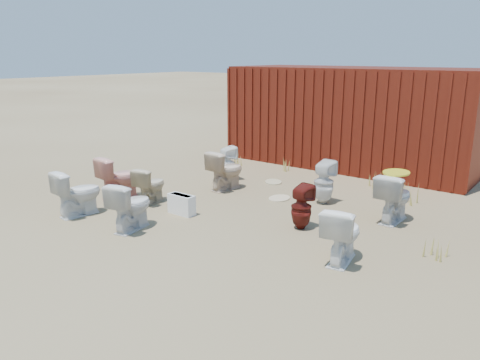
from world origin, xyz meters
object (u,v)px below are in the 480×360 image
Objects in this scene: toilet_front_c at (131,206)px; toilet_front_e at (342,234)px; toilet_back_yellowlid at (394,197)px; toilet_front_a at (78,193)px; toilet_back_beige_left at (150,185)px; toilet_back_beige_right at (226,170)px; toilet_back_a at (227,164)px; toilet_back_e at (324,182)px; toilet_front_maroon at (301,207)px; loose_tank at (182,204)px; toilet_front_pink at (120,177)px; shipping_container at (353,117)px.

toilet_front_c is 1.00× the size of toilet_front_e.
toilet_front_a is at bearing 35.22° from toilet_back_yellowlid.
toilet_back_beige_left is 0.85× the size of toilet_back_beige_right.
toilet_back_e reaches higher than toilet_back_a.
toilet_back_beige_left is 1.66m from toilet_back_beige_right.
toilet_front_a reaches higher than toilet_front_e.
toilet_front_c is at bearing 44.51° from toilet_front_maroon.
toilet_back_e is at bearing -162.36° from toilet_back_beige_right.
toilet_front_a is at bearing 101.96° from toilet_back_a.
toilet_front_e is 0.96× the size of toilet_back_beige_right.
toilet_back_a is 2.46m from toilet_back_e.
toilet_front_e reaches higher than loose_tank.
toilet_back_yellowlid is at bearing -123.56° from toilet_front_maroon.
toilet_front_e is 1.97m from toilet_back_yellowlid.
toilet_back_e reaches higher than loose_tank.
toilet_back_a is at bearing -103.65° from toilet_back_beige_left.
toilet_back_e is at bearing -162.28° from toilet_back_a.
toilet_back_beige_right is (1.22, 1.73, -0.01)m from toilet_front_pink.
shipping_container reaches higher than toilet_front_e.
shipping_container reaches higher than toilet_front_pink.
toilet_back_a reaches higher than toilet_back_beige_left.
toilet_front_pink reaches higher than toilet_back_a.
toilet_front_e is 3.97m from toilet_back_beige_left.
toilet_front_a is 0.97× the size of toilet_back_yellowlid.
toilet_back_beige_left is at bearing 41.54° from toilet_back_e.
shipping_container is 7.48× the size of toilet_front_a.
toilet_back_beige_right reaches higher than toilet_front_a.
toilet_back_yellowlid reaches higher than toilet_front_a.
toilet_back_a is (-3.85, 2.30, -0.01)m from toilet_front_e.
toilet_front_maroon is 0.94× the size of toilet_back_a.
toilet_back_a is 2.13m from toilet_back_beige_left.
shipping_container is 3.59m from toilet_back_a.
toilet_front_c is at bearing -96.80° from shipping_container.
toilet_back_e reaches higher than toilet_back_beige_right.
shipping_container is 7.37× the size of toilet_back_e.
toilet_back_yellowlid is at bearing 31.45° from loose_tank.
toilet_front_maroon is at bearing -152.74° from toilet_front_c.
loose_tank is at bearing 162.93° from toilet_back_beige_left.
shipping_container is 7.63× the size of toilet_front_c.
toilet_front_c is 1.02× the size of toilet_back_a.
toilet_back_e is (-1.40, 2.13, 0.02)m from toilet_front_e.
toilet_front_maroon reaches higher than toilet_back_beige_left.
toilet_back_beige_right is 3.42m from toilet_back_yellowlid.
toilet_front_pink is 4.65m from toilet_front_e.
toilet_back_beige_left is (0.68, 0.17, -0.07)m from toilet_front_pink.
toilet_front_a is at bearing 3.49° from toilet_front_e.
toilet_front_c is at bearing 64.37° from toilet_back_e.
toilet_back_beige_left is (0.47, 1.22, -0.06)m from toilet_front_a.
toilet_front_pink is at bearing 23.80° from toilet_back_yellowlid.
toilet_back_yellowlid is 1.01× the size of toilet_back_e.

